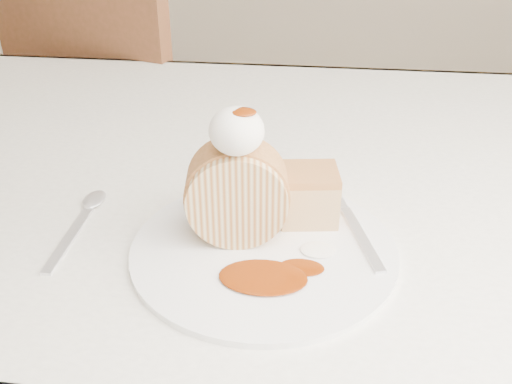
# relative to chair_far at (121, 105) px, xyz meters

# --- Properties ---
(table) EXTENTS (1.40, 0.90, 0.75)m
(table) POSITION_rel_chair_far_xyz_m (0.49, -0.63, 0.09)
(table) COLOR white
(table) RESTS_ON ground
(chair_far) EXTENTS (0.59, 0.59, 0.99)m
(chair_far) POSITION_rel_chair_far_xyz_m (0.00, 0.00, 0.00)
(chair_far) COLOR brown
(chair_far) RESTS_ON ground
(plate) EXTENTS (0.34, 0.34, 0.01)m
(plate) POSITION_rel_chair_far_xyz_m (0.47, -0.86, 0.19)
(plate) COLOR white
(plate) RESTS_ON table
(roulade_slice) EXTENTS (0.12, 0.08, 0.11)m
(roulade_slice) POSITION_rel_chair_far_xyz_m (0.44, -0.84, 0.25)
(roulade_slice) COLOR beige
(roulade_slice) RESTS_ON plate
(cake_chunk) EXTENTS (0.07, 0.07, 0.06)m
(cake_chunk) POSITION_rel_chair_far_xyz_m (0.52, -0.79, 0.22)
(cake_chunk) COLOR #BF7D48
(cake_chunk) RESTS_ON plate
(whipped_cream) EXTENTS (0.06, 0.06, 0.05)m
(whipped_cream) POSITION_rel_chair_far_xyz_m (0.44, -0.85, 0.33)
(whipped_cream) COLOR white
(whipped_cream) RESTS_ON roulade_slice
(caramel_drizzle) EXTENTS (0.03, 0.02, 0.01)m
(caramel_drizzle) POSITION_rel_chair_far_xyz_m (0.45, -0.85, 0.35)
(caramel_drizzle) COLOR #6C2404
(caramel_drizzle) RESTS_ON whipped_cream
(caramel_pool) EXTENTS (0.10, 0.07, 0.00)m
(caramel_pool) POSITION_rel_chair_far_xyz_m (0.48, -0.92, 0.19)
(caramel_pool) COLOR #6C2404
(caramel_pool) RESTS_ON plate
(fork) EXTENTS (0.07, 0.18, 0.00)m
(fork) POSITION_rel_chair_far_xyz_m (0.58, -0.83, 0.19)
(fork) COLOR silver
(fork) RESTS_ON plate
(spoon) EXTENTS (0.03, 0.16, 0.00)m
(spoon) POSITION_rel_chair_far_xyz_m (0.24, -0.86, 0.18)
(spoon) COLOR silver
(spoon) RESTS_ON table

